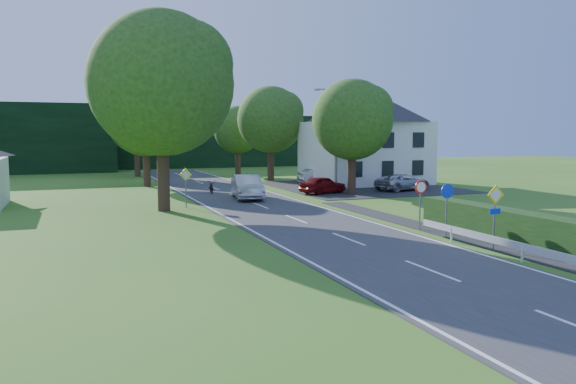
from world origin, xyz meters
name	(u,v)px	position (x,y,z in m)	size (l,w,h in m)	color
road	(283,214)	(0.00, 20.00, 0.02)	(7.00, 80.00, 0.04)	#353437
parking_pad	(361,187)	(12.00, 33.00, 0.02)	(14.00, 16.00, 0.04)	#242427
line_edge_left	(227,217)	(-3.25, 20.00, 0.04)	(0.12, 80.00, 0.01)	white
line_edge_right	(335,211)	(3.25, 20.00, 0.04)	(0.12, 80.00, 0.01)	white
line_centre	(283,214)	(0.00, 20.00, 0.04)	(0.12, 80.00, 0.01)	white
tree_main	(162,112)	(-6.00, 24.00, 5.82)	(9.40, 9.40, 11.64)	#234514
tree_left_far	(146,137)	(-5.00, 40.00, 4.29)	(7.00, 7.00, 8.58)	#234514
tree_right_far	(271,134)	(7.00, 42.00, 4.54)	(7.40, 7.40, 9.09)	#234514
tree_left_back	(137,138)	(-4.50, 52.00, 4.04)	(6.60, 6.60, 8.07)	#234514
tree_right_back	(238,141)	(6.00, 50.00, 3.78)	(6.20, 6.20, 7.56)	#234514
tree_right_mid	(352,137)	(8.50, 28.00, 4.29)	(7.00, 7.00, 8.58)	#234514
treeline_right	(220,141)	(8.00, 66.00, 3.50)	(30.00, 5.00, 7.00)	black
house_white	(365,135)	(14.00, 36.00, 4.41)	(10.60, 8.40, 8.60)	white
streetlight	(335,135)	(8.06, 30.00, 4.46)	(2.03, 0.18, 8.00)	slate
sign_priority_right	(495,205)	(4.30, 7.98, 1.80)	(0.78, 0.09, 2.59)	slate
sign_roundabout	(447,200)	(4.30, 10.98, 1.67)	(0.64, 0.08, 2.37)	slate
sign_speed_limit	(421,193)	(4.30, 12.97, 1.77)	(0.64, 0.11, 2.37)	slate
sign_priority_left	(186,180)	(-4.50, 24.98, 1.72)	(0.78, 0.09, 2.44)	slate
moving_car	(247,187)	(0.30, 27.86, 0.86)	(1.75, 5.00, 1.65)	silver
motorcycle	(211,187)	(-1.20, 32.18, 0.54)	(0.67, 1.92, 1.01)	black
parked_car_red	(323,185)	(6.69, 29.21, 0.70)	(1.55, 3.85, 1.31)	maroon
parked_car_silver_a	(323,175)	(10.24, 37.00, 0.77)	(1.55, 4.44, 1.46)	silver
parked_car_silver_b	(403,182)	(13.61, 28.97, 0.69)	(2.17, 4.71, 1.31)	#B3B2BA
parasol	(360,174)	(12.40, 33.97, 1.02)	(2.13, 2.17, 1.95)	red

